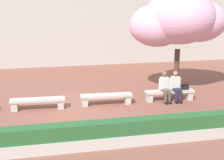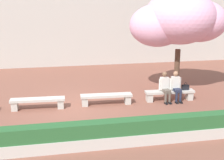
{
  "view_description": "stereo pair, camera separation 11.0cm",
  "coord_description": "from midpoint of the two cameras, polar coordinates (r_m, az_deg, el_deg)",
  "views": [
    {
      "loc": [
        -0.9,
        -12.13,
        4.34
      ],
      "look_at": [
        1.67,
        0.2,
        1.0
      ],
      "focal_mm": 50.0,
      "sensor_mm": 36.0,
      "label": 1
    },
    {
      "loc": [
        -0.79,
        -12.15,
        4.34
      ],
      "look_at": [
        1.67,
        0.2,
        1.0
      ],
      "focal_mm": 50.0,
      "sensor_mm": 36.0,
      "label": 2
    }
  ],
  "objects": [
    {
      "name": "ground_plane",
      "position": [
        12.92,
        -7.37,
        -4.9
      ],
      "size": [
        100.0,
        100.0,
        0.0
      ],
      "primitive_type": "plane",
      "color": "brown"
    },
    {
      "name": "building_facade",
      "position": [
        22.1,
        -9.82,
        12.73
      ],
      "size": [
        28.0,
        4.0,
        7.21
      ],
      "primitive_type": "cube",
      "color": "#B7B2A8",
      "rests_on": "ground"
    },
    {
      "name": "stone_bench_near_west",
      "position": [
        12.81,
        -13.66,
        -3.92
      ],
      "size": [
        2.16,
        0.53,
        0.45
      ],
      "color": "#BCB7AD",
      "rests_on": "ground"
    },
    {
      "name": "stone_bench_center",
      "position": [
        12.99,
        -1.27,
        -3.22
      ],
      "size": [
        2.16,
        0.53,
        0.45
      ],
      "color": "#BCB7AD",
      "rests_on": "ground"
    },
    {
      "name": "stone_bench_near_east",
      "position": [
        13.74,
        10.25,
        -2.43
      ],
      "size": [
        2.16,
        0.53,
        0.45
      ],
      "color": "#BCB7AD",
      "rests_on": "ground"
    },
    {
      "name": "person_seated_left",
      "position": [
        13.5,
        9.44,
        -1.01
      ],
      "size": [
        0.51,
        0.7,
        1.29
      ],
      "color": "black",
      "rests_on": "ground"
    },
    {
      "name": "person_seated_right",
      "position": [
        13.68,
        11.38,
        -0.88
      ],
      "size": [
        0.51,
        0.69,
        1.29
      ],
      "color": "black",
      "rests_on": "ground"
    },
    {
      "name": "handbag",
      "position": [
        13.92,
        13.0,
        -1.21
      ],
      "size": [
        0.3,
        0.15,
        0.34
      ],
      "color": "black",
      "rests_on": "stone_bench_near_east"
    },
    {
      "name": "cherry_tree_main",
      "position": [
        14.7,
        11.98,
        10.66
      ],
      "size": [
        4.53,
        3.35,
        4.69
      ],
      "color": "#513828",
      "rests_on": "ground"
    },
    {
      "name": "planter_hedge_foreground",
      "position": [
        9.36,
        -5.59,
        -10.21
      ],
      "size": [
        14.51,
        0.5,
        0.8
      ],
      "color": "#BCB7AD",
      "rests_on": "ground"
    }
  ]
}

